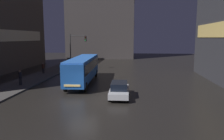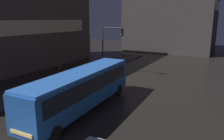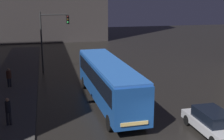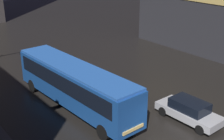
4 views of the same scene
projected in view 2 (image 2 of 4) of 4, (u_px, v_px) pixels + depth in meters
The scene contains 4 objects.
sidewalk_left at pixel (37, 88), 22.09m from camera, with size 4.00×48.00×0.15m.
bus_near at pixel (82, 86), 16.53m from camera, with size 2.86×11.74×3.15m.
pedestrian_mid at pixel (59, 70), 25.05m from camera, with size 0.46×0.46×1.65m.
traffic_light_main at pixel (109, 42), 26.87m from camera, with size 2.92×0.35×6.18m.
Camera 2 is at (7.85, -4.73, 6.96)m, focal length 35.00 mm.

